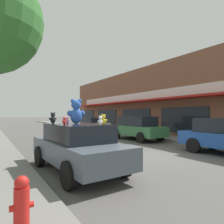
{
  "coord_description": "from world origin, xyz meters",
  "views": [
    {
      "loc": [
        -5.79,
        -6.67,
        1.84
      ],
      "look_at": [
        -0.44,
        1.86,
        1.95
      ],
      "focal_mm": 32.0,
      "sensor_mm": 36.0,
      "label": 1
    }
  ],
  "objects_px": {
    "parked_car_far_center": "(137,127)",
    "fire_hydrant": "(22,203)",
    "teddy_bear_red": "(64,121)",
    "parked_car_far_right": "(92,124)",
    "teddy_bear_white": "(100,121)",
    "teddy_bear_black": "(53,118)",
    "teddy_bear_giant": "(76,112)",
    "teddy_bear_yellow": "(103,120)",
    "teddy_bear_pink": "(68,120)",
    "plush_art_car": "(78,146)"
  },
  "relations": [
    {
      "from": "plush_art_car",
      "to": "teddy_bear_giant",
      "type": "height_order",
      "value": "teddy_bear_giant"
    },
    {
      "from": "teddy_bear_black",
      "to": "plush_art_car",
      "type": "bearing_deg",
      "value": 104.52
    },
    {
      "from": "plush_art_car",
      "to": "teddy_bear_pink",
      "type": "distance_m",
      "value": 1.3
    },
    {
      "from": "teddy_bear_yellow",
      "to": "plush_art_car",
      "type": "bearing_deg",
      "value": -14.78
    },
    {
      "from": "teddy_bear_giant",
      "to": "teddy_bear_white",
      "type": "xyz_separation_m",
      "value": [
        0.16,
        -1.42,
        -0.27
      ]
    },
    {
      "from": "teddy_bear_giant",
      "to": "fire_hydrant",
      "type": "height_order",
      "value": "teddy_bear_giant"
    },
    {
      "from": "teddy_bear_black",
      "to": "fire_hydrant",
      "type": "height_order",
      "value": "teddy_bear_black"
    },
    {
      "from": "teddy_bear_black",
      "to": "teddy_bear_pink",
      "type": "bearing_deg",
      "value": 174.74
    },
    {
      "from": "teddy_bear_giant",
      "to": "teddy_bear_white",
      "type": "height_order",
      "value": "teddy_bear_giant"
    },
    {
      "from": "teddy_bear_giant",
      "to": "parked_car_far_center",
      "type": "xyz_separation_m",
      "value": [
        6.58,
        4.81,
        -1.03
      ]
    },
    {
      "from": "teddy_bear_red",
      "to": "fire_hydrant",
      "type": "relative_size",
      "value": 0.3
    },
    {
      "from": "plush_art_car",
      "to": "teddy_bear_pink",
      "type": "height_order",
      "value": "teddy_bear_pink"
    },
    {
      "from": "parked_car_far_right",
      "to": "parked_car_far_center",
      "type": "bearing_deg",
      "value": -90.0
    },
    {
      "from": "teddy_bear_red",
      "to": "teddy_bear_yellow",
      "type": "distance_m",
      "value": 1.22
    },
    {
      "from": "parked_car_far_center",
      "to": "fire_hydrant",
      "type": "bearing_deg",
      "value": -137.4
    },
    {
      "from": "parked_car_far_right",
      "to": "plush_art_car",
      "type": "bearing_deg",
      "value": -118.2
    },
    {
      "from": "teddy_bear_red",
      "to": "teddy_bear_giant",
      "type": "bearing_deg",
      "value": -172.28
    },
    {
      "from": "teddy_bear_white",
      "to": "parked_car_far_center",
      "type": "distance_m",
      "value": 8.97
    },
    {
      "from": "teddy_bear_white",
      "to": "teddy_bear_red",
      "type": "xyz_separation_m",
      "value": [
        -0.71,
        1.0,
        -0.02
      ]
    },
    {
      "from": "plush_art_car",
      "to": "fire_hydrant",
      "type": "height_order",
      "value": "plush_art_car"
    },
    {
      "from": "teddy_bear_black",
      "to": "parked_car_far_right",
      "type": "distance_m",
      "value": 13.63
    },
    {
      "from": "teddy_bear_white",
      "to": "teddy_bear_pink",
      "type": "xyz_separation_m",
      "value": [
        -0.23,
        2.08,
        -0.03
      ]
    },
    {
      "from": "teddy_bear_giant",
      "to": "parked_car_far_center",
      "type": "distance_m",
      "value": 8.21
    },
    {
      "from": "plush_art_car",
      "to": "teddy_bear_red",
      "type": "xyz_separation_m",
      "value": [
        -0.46,
        -0.07,
        0.82
      ]
    },
    {
      "from": "teddy_bear_pink",
      "to": "parked_car_far_right",
      "type": "height_order",
      "value": "teddy_bear_pink"
    },
    {
      "from": "teddy_bear_red",
      "to": "parked_car_far_right",
      "type": "bearing_deg",
      "value": -149.31
    },
    {
      "from": "teddy_bear_white",
      "to": "teddy_bear_pink",
      "type": "height_order",
      "value": "teddy_bear_white"
    },
    {
      "from": "teddy_bear_pink",
      "to": "teddy_bear_yellow",
      "type": "xyz_separation_m",
      "value": [
        0.46,
        -1.85,
        0.05
      ]
    },
    {
      "from": "parked_car_far_right",
      "to": "teddy_bear_black",
      "type": "bearing_deg",
      "value": -122.01
    },
    {
      "from": "teddy_bear_white",
      "to": "parked_car_far_center",
      "type": "bearing_deg",
      "value": -160.73
    },
    {
      "from": "teddy_bear_pink",
      "to": "parked_car_far_right",
      "type": "bearing_deg",
      "value": -104.27
    },
    {
      "from": "teddy_bear_white",
      "to": "teddy_bear_pink",
      "type": "distance_m",
      "value": 2.09
    },
    {
      "from": "teddy_bear_giant",
      "to": "teddy_bear_white",
      "type": "bearing_deg",
      "value": 112.82
    },
    {
      "from": "teddy_bear_white",
      "to": "teddy_bear_pink",
      "type": "relative_size",
      "value": 1.28
    },
    {
      "from": "parked_car_far_center",
      "to": "fire_hydrant",
      "type": "relative_size",
      "value": 5.73
    },
    {
      "from": "plush_art_car",
      "to": "teddy_bear_red",
      "type": "relative_size",
      "value": 18.35
    },
    {
      "from": "teddy_bear_red",
      "to": "parked_car_far_center",
      "type": "height_order",
      "value": "teddy_bear_red"
    },
    {
      "from": "teddy_bear_pink",
      "to": "fire_hydrant",
      "type": "height_order",
      "value": "teddy_bear_pink"
    },
    {
      "from": "parked_car_far_center",
      "to": "fire_hydrant",
      "type": "height_order",
      "value": "parked_car_far_center"
    },
    {
      "from": "parked_car_far_center",
      "to": "fire_hydrant",
      "type": "distance_m",
      "value": 11.83
    },
    {
      "from": "teddy_bear_red",
      "to": "parked_car_far_center",
      "type": "bearing_deg",
      "value": -173.37
    },
    {
      "from": "plush_art_car",
      "to": "teddy_bear_giant",
      "type": "distance_m",
      "value": 1.17
    },
    {
      "from": "teddy_bear_white",
      "to": "teddy_bear_yellow",
      "type": "relative_size",
      "value": 0.88
    },
    {
      "from": "teddy_bear_white",
      "to": "teddy_bear_giant",
      "type": "bearing_deg",
      "value": -108.47
    },
    {
      "from": "teddy_bear_black",
      "to": "teddy_bear_red",
      "type": "bearing_deg",
      "value": 78.36
    },
    {
      "from": "teddy_bear_black",
      "to": "fire_hydrant",
      "type": "xyz_separation_m",
      "value": [
        -1.5,
        -3.75,
        -1.17
      ]
    },
    {
      "from": "fire_hydrant",
      "to": "parked_car_far_right",
      "type": "bearing_deg",
      "value": 60.33
    },
    {
      "from": "teddy_bear_black",
      "to": "parked_car_far_right",
      "type": "height_order",
      "value": "teddy_bear_black"
    },
    {
      "from": "teddy_bear_giant",
      "to": "teddy_bear_white",
      "type": "distance_m",
      "value": 1.45
    },
    {
      "from": "teddy_bear_red",
      "to": "teddy_bear_pink",
      "type": "relative_size",
      "value": 1.08
    }
  ]
}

